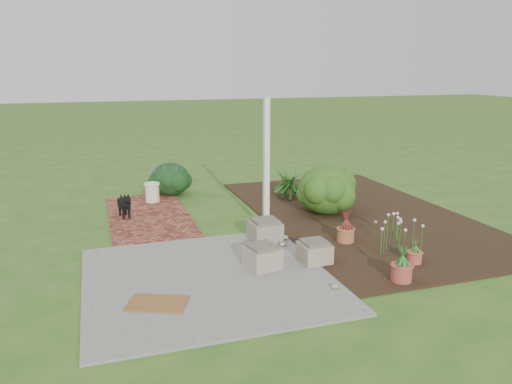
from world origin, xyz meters
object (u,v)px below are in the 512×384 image
object	(u,v)px
black_dog	(125,204)
cream_ceramic_urn	(152,193)
evergreen_shrub	(326,189)
stone_trough_near	(262,258)

from	to	relation	value
black_dog	cream_ceramic_urn	size ratio (longest dim) A/B	1.35
cream_ceramic_urn	evergreen_shrub	world-z (taller)	evergreen_shrub
black_dog	evergreen_shrub	bearing A→B (deg)	-24.03
cream_ceramic_urn	evergreen_shrub	xyz separation A→B (m)	(3.38, -1.99, 0.30)
black_dog	cream_ceramic_urn	bearing A→B (deg)	46.59
stone_trough_near	black_dog	world-z (taller)	black_dog
cream_ceramic_urn	evergreen_shrub	distance (m)	3.94
cream_ceramic_urn	evergreen_shrub	bearing A→B (deg)	-30.54
stone_trough_near	black_dog	distance (m)	3.81
black_dog	evergreen_shrub	distance (m)	4.17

